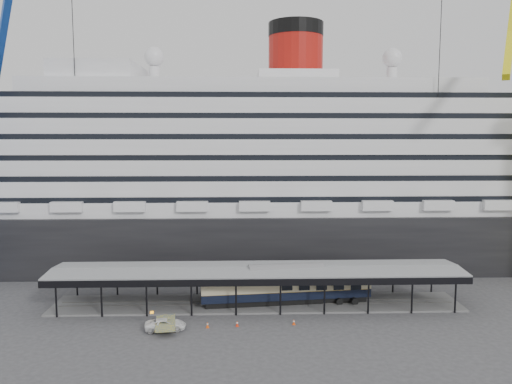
# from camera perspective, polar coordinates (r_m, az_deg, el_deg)

# --- Properties ---
(ground) EXTENTS (200.00, 200.00, 0.00)m
(ground) POSITION_cam_1_polar(r_m,az_deg,el_deg) (66.15, 0.29, -14.14)
(ground) COLOR #3A3A3D
(ground) RESTS_ON ground
(cruise_ship) EXTENTS (130.00, 30.00, 43.90)m
(cruise_ship) POSITION_cam_1_polar(r_m,az_deg,el_deg) (94.07, -0.38, 3.42)
(cruise_ship) COLOR black
(cruise_ship) RESTS_ON ground
(platform_canopy) EXTENTS (56.00, 9.18, 5.30)m
(platform_canopy) POSITION_cam_1_polar(r_m,az_deg,el_deg) (70.11, 0.14, -10.90)
(platform_canopy) COLOR slate
(platform_canopy) RESTS_ON ground
(port_truck) EXTENTS (5.14, 2.87, 1.36)m
(port_truck) POSITION_cam_1_polar(r_m,az_deg,el_deg) (62.93, -10.31, -14.68)
(port_truck) COLOR white
(port_truck) RESTS_ON ground
(pullman_carriage) EXTENTS (23.66, 5.45, 23.04)m
(pullman_carriage) POSITION_cam_1_polar(r_m,az_deg,el_deg) (70.23, 3.46, -10.52)
(pullman_carriage) COLOR black
(pullman_carriage) RESTS_ON ground
(traffic_cone_left) EXTENTS (0.39, 0.39, 0.73)m
(traffic_cone_left) POSITION_cam_1_polar(r_m,az_deg,el_deg) (63.05, -5.57, -14.87)
(traffic_cone_left) COLOR #F2530D
(traffic_cone_left) RESTS_ON ground
(traffic_cone_mid) EXTENTS (0.48, 0.48, 0.74)m
(traffic_cone_mid) POSITION_cam_1_polar(r_m,az_deg,el_deg) (63.22, -2.17, -14.78)
(traffic_cone_mid) COLOR red
(traffic_cone_mid) RESTS_ON ground
(traffic_cone_right) EXTENTS (0.40, 0.40, 0.70)m
(traffic_cone_right) POSITION_cam_1_polar(r_m,az_deg,el_deg) (63.88, 4.35, -14.58)
(traffic_cone_right) COLOR #F3490D
(traffic_cone_right) RESTS_ON ground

